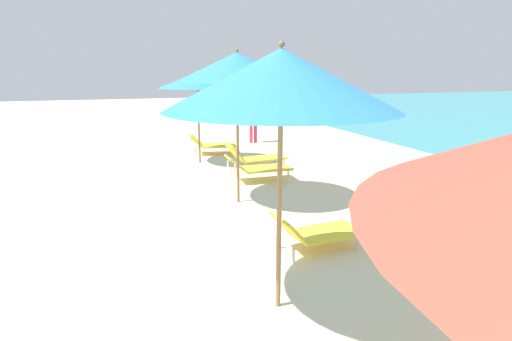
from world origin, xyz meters
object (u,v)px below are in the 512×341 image
object	(u,v)px
umbrella_third	(281,80)
lounger_third_shoreside	(315,231)
lounger_fourth_shoreside	(257,167)
lounger_farthest_inland	(254,157)
person_walking_near	(253,113)
umbrella_fourth	(237,67)
umbrella_farthest	(197,81)
lounger_farthest_shoreside	(212,144)

from	to	relation	value
umbrella_third	lounger_third_shoreside	xyz separation A→B (m)	(0.98, 1.14, -2.03)
lounger_fourth_shoreside	lounger_farthest_inland	xyz separation A→B (m)	(0.25, 0.97, 0.01)
umbrella_third	person_walking_near	distance (m)	10.01
umbrella_third	lounger_third_shoreside	world-z (taller)	umbrella_third
umbrella_third	lounger_fourth_shoreside	xyz separation A→B (m)	(1.37, 4.76, -1.97)
lounger_fourth_shoreside	person_walking_near	size ratio (longest dim) A/B	0.88
umbrella_third	umbrella_fourth	xyz separation A→B (m)	(0.57, 3.48, 0.13)
umbrella_farthest	lounger_farthest_shoreside	xyz separation A→B (m)	(0.56, 1.04, -1.82)
lounger_third_shoreside	umbrella_farthest	size ratio (longest dim) A/B	0.54
umbrella_third	umbrella_farthest	world-z (taller)	umbrella_third
umbrella_fourth	lounger_farthest_inland	world-z (taller)	umbrella_fourth
umbrella_third	umbrella_fourth	bearing A→B (deg)	80.66
lounger_farthest_inland	person_walking_near	bearing A→B (deg)	65.55
umbrella_third	lounger_farthest_inland	distance (m)	6.27
umbrella_third	lounger_third_shoreside	distance (m)	2.52
lounger_farthest_inland	person_walking_near	xyz separation A→B (m)	(1.20, 3.78, 0.65)
umbrella_fourth	lounger_fourth_shoreside	size ratio (longest dim) A/B	1.93
lounger_fourth_shoreside	person_walking_near	bearing A→B (deg)	74.66
lounger_third_shoreside	lounger_farthest_shoreside	xyz separation A→B (m)	(0.11, 6.89, 0.03)
lounger_farthest_shoreside	umbrella_third	bearing A→B (deg)	-86.71
lounger_fourth_shoreside	lounger_farthest_shoreside	bearing A→B (deg)	96.56
umbrella_farthest	lounger_farthest_inland	xyz separation A→B (m)	(1.10, -1.26, -1.78)
umbrella_farthest	umbrella_third	bearing A→B (deg)	-94.35
umbrella_farthest	lounger_farthest_shoreside	size ratio (longest dim) A/B	1.69
lounger_fourth_shoreside	umbrella_farthest	size ratio (longest dim) A/B	0.60
lounger_third_shoreside	lounger_fourth_shoreside	distance (m)	3.64
umbrella_third	lounger_farthest_shoreside	bearing A→B (deg)	82.25
person_walking_near	lounger_farthest_shoreside	bearing A→B (deg)	118.61
umbrella_third	umbrella_fourth	size ratio (longest dim) A/B	0.96
lounger_farthest_shoreside	umbrella_fourth	bearing A→B (deg)	-85.48
lounger_farthest_shoreside	umbrella_farthest	bearing A→B (deg)	-107.30
lounger_third_shoreside	umbrella_farthest	distance (m)	6.15
umbrella_fourth	lounger_farthest_shoreside	bearing A→B (deg)	83.48
umbrella_fourth	umbrella_farthest	bearing A→B (deg)	90.67
umbrella_fourth	lounger_farthest_shoreside	distance (m)	5.05
lounger_third_shoreside	umbrella_farthest	bearing A→B (deg)	88.27
umbrella_fourth	lounger_farthest_inland	xyz separation A→B (m)	(1.06, 2.26, -2.09)
umbrella_third	person_walking_near	size ratio (longest dim) A/B	1.63
lounger_fourth_shoreside	umbrella_farthest	distance (m)	2.98
umbrella_third	umbrella_farthest	bearing A→B (deg)	85.65
lounger_third_shoreside	umbrella_farthest	xyz separation A→B (m)	(-0.45, 5.85, 1.85)
person_walking_near	umbrella_third	bearing A→B (deg)	151.49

